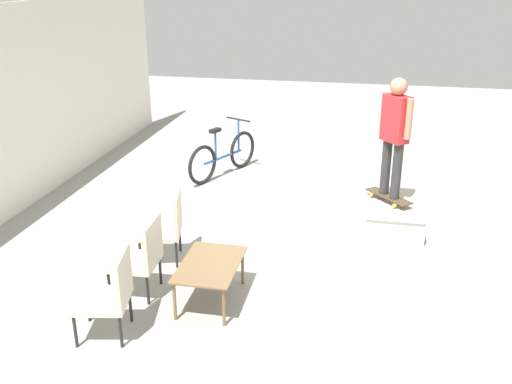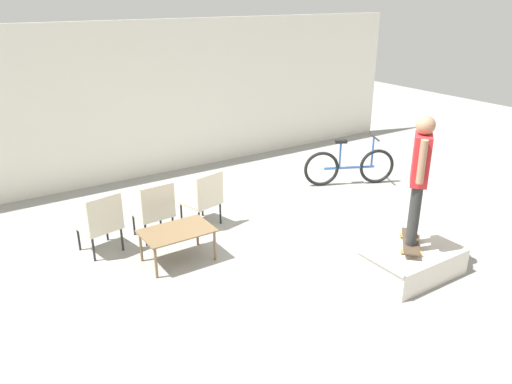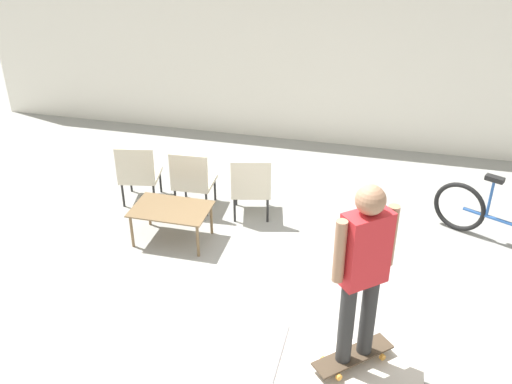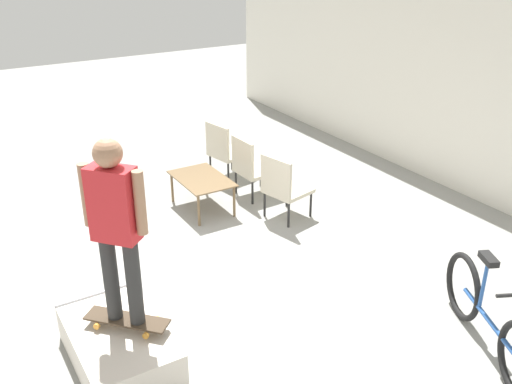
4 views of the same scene
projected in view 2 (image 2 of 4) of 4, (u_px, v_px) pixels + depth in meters
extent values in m
plane|color=gray|center=(284.00, 261.00, 6.93)|extent=(24.00, 24.00, 0.00)
cube|color=white|center=(154.00, 100.00, 9.73)|extent=(12.00, 0.06, 3.00)
cube|color=silver|center=(413.00, 262.00, 6.54)|extent=(1.25, 0.78, 0.35)
cylinder|color=#B7B7BC|center=(380.00, 264.00, 6.15)|extent=(0.05, 0.78, 0.05)
cube|color=#473828|center=(411.00, 241.00, 6.52)|extent=(0.69, 0.66, 0.02)
cylinder|color=gold|center=(401.00, 235.00, 6.77)|extent=(0.06, 0.06, 0.05)
cylinder|color=gold|center=(418.00, 237.00, 6.71)|extent=(0.06, 0.06, 0.05)
cylinder|color=gold|center=(402.00, 251.00, 6.34)|extent=(0.06, 0.06, 0.05)
cylinder|color=gold|center=(420.00, 253.00, 6.29)|extent=(0.06, 0.06, 0.05)
cylinder|color=#2D2D2D|center=(414.00, 216.00, 6.27)|extent=(0.13, 0.13, 0.80)
cylinder|color=#2D2D2D|center=(414.00, 209.00, 6.46)|extent=(0.13, 0.13, 0.80)
cube|color=red|center=(421.00, 160.00, 6.10)|extent=(0.42, 0.40, 0.63)
cylinder|color=#A87A5B|center=(422.00, 162.00, 5.86)|extent=(0.09, 0.09, 0.54)
cylinder|color=#A87A5B|center=(421.00, 150.00, 6.29)|extent=(0.09, 0.09, 0.54)
sphere|color=#A87A5B|center=(426.00, 125.00, 5.94)|extent=(0.23, 0.23, 0.23)
cube|color=brown|center=(177.00, 231.00, 6.77)|extent=(0.96, 0.63, 0.02)
cylinder|color=brown|center=(156.00, 263.00, 6.43)|extent=(0.04, 0.04, 0.45)
cylinder|color=brown|center=(215.00, 245.00, 6.87)|extent=(0.04, 0.04, 0.45)
cylinder|color=brown|center=(141.00, 247.00, 6.84)|extent=(0.04, 0.04, 0.45)
cylinder|color=brown|center=(197.00, 231.00, 7.28)|extent=(0.04, 0.04, 0.45)
cylinder|color=black|center=(107.00, 229.00, 7.43)|extent=(0.03, 0.03, 0.36)
cylinder|color=black|center=(79.00, 239.00, 7.15)|extent=(0.03, 0.03, 0.36)
cylinder|color=black|center=(122.00, 239.00, 7.14)|extent=(0.03, 0.03, 0.36)
cylinder|color=black|center=(94.00, 249.00, 6.85)|extent=(0.03, 0.03, 0.36)
cube|color=beige|center=(99.00, 226.00, 7.07)|extent=(0.61, 0.61, 0.05)
cube|color=beige|center=(105.00, 214.00, 6.81)|extent=(0.52, 0.14, 0.49)
cylinder|color=black|center=(160.00, 217.00, 7.84)|extent=(0.03, 0.03, 0.36)
cylinder|color=black|center=(134.00, 224.00, 7.60)|extent=(0.03, 0.03, 0.36)
cylinder|color=black|center=(173.00, 227.00, 7.51)|extent=(0.03, 0.03, 0.36)
cylinder|color=black|center=(146.00, 235.00, 7.27)|extent=(0.03, 0.03, 0.36)
cube|color=beige|center=(152.00, 213.00, 7.48)|extent=(0.54, 0.54, 0.05)
cube|color=beige|center=(158.00, 202.00, 7.19)|extent=(0.52, 0.06, 0.49)
cylinder|color=black|center=(202.00, 206.00, 8.25)|extent=(0.03, 0.03, 0.36)
cylinder|color=black|center=(181.00, 214.00, 7.95)|extent=(0.03, 0.03, 0.36)
cylinder|color=black|center=(220.00, 213.00, 7.97)|extent=(0.03, 0.03, 0.36)
cylinder|color=black|center=(199.00, 222.00, 7.67)|extent=(0.03, 0.03, 0.36)
cube|color=beige|center=(200.00, 202.00, 7.89)|extent=(0.63, 0.63, 0.05)
cube|color=beige|center=(210.00, 190.00, 7.63)|extent=(0.52, 0.16, 0.49)
torus|color=black|center=(377.00, 166.00, 9.61)|extent=(0.64, 0.35, 0.68)
torus|color=black|center=(322.00, 169.00, 9.47)|extent=(0.64, 0.35, 0.68)
cylinder|color=#2856A3|center=(349.00, 168.00, 9.54)|extent=(0.91, 0.46, 0.04)
cylinder|color=#2856A3|center=(340.00, 156.00, 9.43)|extent=(0.04, 0.04, 0.50)
cube|color=black|center=(341.00, 141.00, 9.32)|extent=(0.24, 0.18, 0.06)
cylinder|color=#2856A3|center=(373.00, 152.00, 9.49)|extent=(0.04, 0.04, 0.59)
cylinder|color=black|center=(374.00, 137.00, 9.38)|extent=(0.25, 0.48, 0.03)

